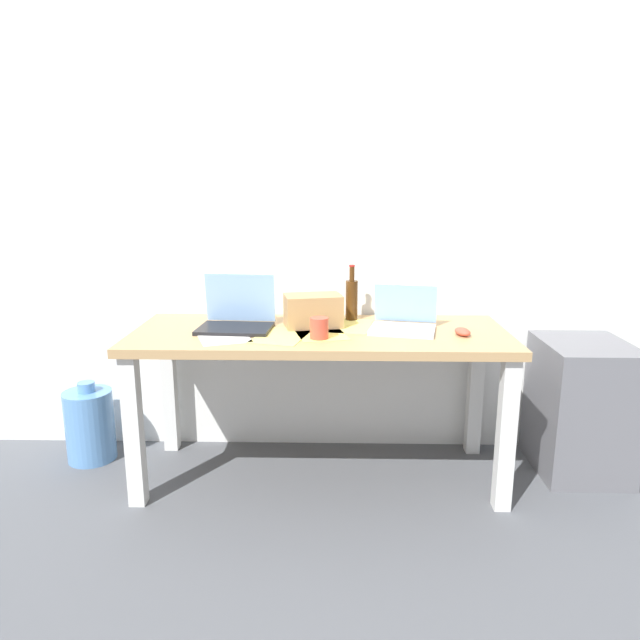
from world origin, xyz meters
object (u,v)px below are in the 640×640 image
object	(u,v)px
water_cooler_jug	(90,425)
computer_mouse	(463,332)
laptop_left	(237,317)
coffee_mug	(320,328)
beer_bottle	(352,299)
desk	(320,352)
cardboard_box	(313,311)
laptop_right	(403,321)
filing_cabinet	(580,407)

from	to	relation	value
water_cooler_jug	computer_mouse	bearing A→B (deg)	-6.83
laptop_left	coffee_mug	xyz separation A→B (m)	(0.39, -0.18, -0.01)
laptop_left	beer_bottle	world-z (taller)	beer_bottle
desk	computer_mouse	size ratio (longest dim) A/B	17.13
cardboard_box	water_cooler_jug	size ratio (longest dim) A/B	0.63
desk	laptop_right	world-z (taller)	laptop_right
computer_mouse	coffee_mug	world-z (taller)	coffee_mug
laptop_right	water_cooler_jug	world-z (taller)	laptop_right
laptop_left	filing_cabinet	size ratio (longest dim) A/B	0.54
laptop_right	beer_bottle	xyz separation A→B (m)	(-0.23, 0.19, 0.07)
computer_mouse	filing_cabinet	bearing A→B (deg)	2.17
desk	cardboard_box	bearing A→B (deg)	113.92
desk	beer_bottle	distance (m)	0.34
computer_mouse	filing_cabinet	world-z (taller)	computer_mouse
laptop_right	filing_cabinet	size ratio (longest dim) A/B	0.52
coffee_mug	water_cooler_jug	xyz separation A→B (m)	(-1.18, 0.29, -0.59)
beer_bottle	filing_cabinet	size ratio (longest dim) A/B	0.42
coffee_mug	cardboard_box	bearing A→B (deg)	99.34
desk	beer_bottle	size ratio (longest dim) A/B	6.26
beer_bottle	water_cooler_jug	size ratio (longest dim) A/B	0.66
laptop_left	filing_cabinet	world-z (taller)	laptop_left
desk	coffee_mug	size ratio (longest dim) A/B	18.03
beer_bottle	water_cooler_jug	xyz separation A→B (m)	(-1.33, -0.07, -0.65)
laptop_left	computer_mouse	world-z (taller)	laptop_left
beer_bottle	desk	bearing A→B (deg)	-124.51
beer_bottle	computer_mouse	xyz separation A→B (m)	(0.48, -0.29, -0.09)
coffee_mug	filing_cabinet	distance (m)	1.36
filing_cabinet	laptop_right	bearing A→B (deg)	-175.24
beer_bottle	cardboard_box	size ratio (longest dim) A/B	1.05
laptop_left	laptop_right	world-z (taller)	laptop_left
laptop_left	cardboard_box	bearing A→B (deg)	7.26
computer_mouse	water_cooler_jug	bearing A→B (deg)	160.34
desk	coffee_mug	xyz separation A→B (m)	(0.00, -0.15, 0.15)
coffee_mug	water_cooler_jug	bearing A→B (deg)	166.01
desk	laptop_right	bearing A→B (deg)	3.61
beer_bottle	laptop_right	bearing A→B (deg)	-39.85
computer_mouse	desk	bearing A→B (deg)	160.76
laptop_left	water_cooler_jug	bearing A→B (deg)	171.88
computer_mouse	water_cooler_jug	xyz separation A→B (m)	(-1.81, 0.22, -0.56)
desk	laptop_right	distance (m)	0.41
cardboard_box	water_cooler_jug	bearing A→B (deg)	176.60
laptop_left	computer_mouse	bearing A→B (deg)	-5.83
filing_cabinet	laptop_left	bearing A→B (deg)	-177.76
water_cooler_jug	beer_bottle	bearing A→B (deg)	3.14
laptop_right	computer_mouse	world-z (taller)	laptop_right
computer_mouse	coffee_mug	xyz separation A→B (m)	(-0.63, -0.08, 0.03)
laptop_left	filing_cabinet	distance (m)	1.71
coffee_mug	desk	bearing A→B (deg)	91.03
desk	water_cooler_jug	bearing A→B (deg)	172.95
laptop_right	filing_cabinet	distance (m)	0.99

